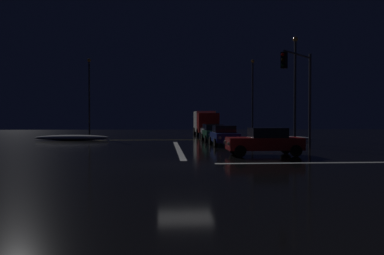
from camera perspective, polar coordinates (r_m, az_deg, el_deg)
The scene contains 15 objects.
ground at distance 17.71m, azimuth -1.01°, elevation -5.59°, with size 120.00×120.00×0.10m, color black.
stop_line_north at distance 26.81m, azimuth -2.06°, elevation -3.16°, with size 0.35×15.76×0.01m.
centre_line_ns at distance 38.38m, azimuth -2.67°, elevation -1.84°, with size 22.00×0.15×0.01m.
crosswalk_bar_east at distance 20.40m, azimuth 26.02°, elevation -4.66°, with size 15.76×0.40×0.01m.
snow_bank_left_curb at distance 39.19m, azimuth -17.37°, elevation -1.45°, with size 7.16×1.50×0.53m.
snow_bank_right_curb at distance 36.98m, azimuth 13.07°, elevation -1.63°, with size 6.00×1.50×0.47m.
sedan_blue at distance 30.08m, azimuth 4.82°, elevation -1.17°, with size 2.02×4.33×1.57m.
sedan_green at distance 35.92m, azimuth 3.26°, elevation -0.78°, with size 2.02×4.33×1.57m.
sedan_white at distance 41.20m, azimuth 2.81°, elevation -0.52°, with size 2.02×4.33×1.57m.
box_truck at distance 48.56m, azimuth 1.98°, elevation 0.81°, with size 2.68×8.28×3.08m.
sedan_red_crossing at distance 22.27m, azimuth 10.75°, elevation -2.02°, with size 4.33×2.02×1.57m.
traffic_signal_ne at distance 27.71m, azimuth 15.75°, elevation 6.56°, with size 3.13×3.13×6.79m.
streetlamp_right_near at distance 34.35m, azimuth 15.07°, elevation 6.55°, with size 0.44×0.44×9.15m.
streetlamp_left_far at distance 49.32m, azimuth -15.01°, elevation 5.17°, with size 0.44×0.44×9.58m.
streetlamp_right_far at distance 49.71m, azimuth 8.99°, elevation 5.21°, with size 0.44×0.44×9.66m.
Camera 1 is at (-0.94, -17.56, 2.05)m, focal length 35.92 mm.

